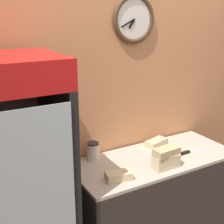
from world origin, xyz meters
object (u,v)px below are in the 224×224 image
Objects in this scene: sandwich_flat_left at (156,143)px; sandwich_stack_middle at (166,158)px; beverage_cooler at (1,181)px; condiment_jar at (93,151)px; sandwich_stack_bottom at (166,165)px; sandwich_flat_right at (119,176)px; sandwich_stack_top at (166,151)px; chefs_knife at (188,152)px.

sandwich_stack_middle is at bearing -118.14° from sandwich_flat_left.
condiment_jar is (0.78, 0.22, -0.05)m from beverage_cooler.
sandwich_stack_middle is at bearing 180.00° from sandwich_stack_bottom.
sandwich_flat_left is 1.14× the size of sandwich_flat_right.
sandwich_flat_right is (-0.41, 0.03, 0.00)m from sandwich_stack_bottom.
condiment_jar is (-0.43, 0.42, -0.07)m from sandwich_stack_top.
sandwich_flat_right is (-0.41, 0.03, -0.11)m from sandwich_stack_top.
sandwich_flat_left is (0.21, 0.39, -0.06)m from sandwich_stack_middle.
sandwich_stack_top is at bearing -161.70° from chefs_knife.
sandwich_flat_left is 1.57× the size of condiment_jar.
sandwich_flat_right is at bearing -150.31° from sandwich_flat_left.
sandwich_flat_left is at bearing 29.69° from sandwich_flat_right.
condiment_jar is at bearing 135.56° from sandwich_stack_middle.
sandwich_stack_bottom is 0.44m from sandwich_flat_left.
sandwich_stack_middle is (-0.00, 0.00, 0.06)m from sandwich_stack_bottom.
chefs_knife is at bearing 18.30° from sandwich_stack_bottom.
beverage_cooler is at bearing -164.28° from condiment_jar.
condiment_jar is (-0.01, 0.39, 0.05)m from sandwich_flat_right.
sandwich_flat_right reaches higher than sandwich_stack_bottom.
sandwich_flat_left reaches higher than chefs_knife.
beverage_cooler is at bearing 170.56° from sandwich_stack_middle.
beverage_cooler reaches higher than sandwich_stack_bottom.
sandwich_stack_bottom is at bearing -161.70° from chefs_knife.
sandwich_flat_right is at bearing -173.87° from chefs_knife.
chefs_knife is at bearing -62.42° from sandwich_flat_left.
condiment_jar is at bearing 15.72° from beverage_cooler.
condiment_jar reaches higher than sandwich_stack_bottom.
chefs_knife is at bearing -21.40° from condiment_jar.
sandwich_stack_bottom is (1.21, -0.20, -0.10)m from beverage_cooler.
sandwich_stack_middle is 0.68× the size of chefs_knife.
chefs_knife is at bearing 18.30° from sandwich_stack_top.
sandwich_stack_top is at bearing 0.00° from sandwich_stack_middle.
condiment_jar is at bearing 92.22° from sandwich_flat_right.
sandwich_stack_bottom is 0.06m from sandwich_stack_middle.
sandwich_flat_left is 0.31m from chefs_knife.
beverage_cooler is 11.93× the size of condiment_jar.
condiment_jar is at bearing 177.05° from sandwich_flat_left.
sandwich_stack_top is at bearing -44.44° from condiment_jar.
beverage_cooler reaches higher than sandwich_stack_middle.
chefs_knife is (0.35, 0.12, -0.08)m from sandwich_stack_middle.
beverage_cooler is at bearing 170.56° from sandwich_stack_top.
beverage_cooler is at bearing 176.86° from chefs_knife.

